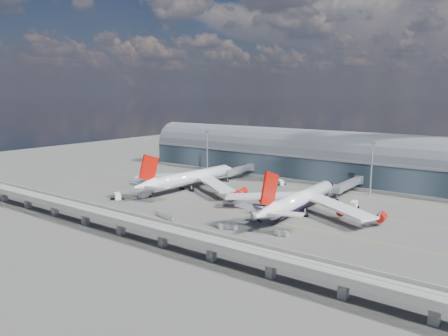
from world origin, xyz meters
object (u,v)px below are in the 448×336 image
Objects in this scene: floodlight_mast_right at (372,167)px; cargo_train_0 at (227,227)px; floodlight_mast_left at (207,151)px; service_truck_3 at (259,217)px; airliner_right at (300,200)px; service_truck_1 at (117,196)px; service_truck_4 at (354,205)px; service_truck_5 at (281,183)px; cargo_train_2 at (282,234)px; service_truck_0 at (145,195)px; airliner_left at (189,178)px; cargo_train_1 at (164,216)px; service_truck_2 at (262,211)px.

cargo_train_0 is at bearing -106.13° from floodlight_mast_right.
floodlight_mast_left reaches higher than service_truck_3.
airliner_right is 10.94× the size of service_truck_3.
service_truck_1 is 66.43m from cargo_train_0.
service_truck_4 is 1.07× the size of service_truck_5.
service_truck_4 is at bearing -73.37° from service_truck_5.
floodlight_mast_left is 4.37× the size of service_truck_1.
cargo_train_2 is at bearing -58.11° from service_truck_1.
service_truck_5 is at bearing -5.20° from floodlight_mast_left.
floodlight_mast_left is 70.55m from service_truck_0.
service_truck_4 reaches higher than cargo_train_2.
floodlight_mast_right reaches higher than service_truck_1.
floodlight_mast_right is at bearing -41.29° from service_truck_5.
airliner_left reaches higher than service_truck_5.
airliner_right is 30.29m from cargo_train_2.
airliner_left reaches higher than cargo_train_2.
airliner_right is 19.81m from service_truck_3.
cargo_train_1 is at bearing -145.10° from service_truck_4.
service_truck_0 is 0.87× the size of cargo_train_0.
floodlight_mast_left reaches higher than cargo_train_1.
service_truck_5 is at bearing -173.89° from floodlight_mast_right.
cargo_train_0 is at bearing -19.39° from service_truck_0.
service_truck_2 is at bearing -143.10° from airliner_right.
floodlight_mast_right is 3.25× the size of cargo_train_0.
service_truck_3 is 0.51× the size of cargo_train_1.
service_truck_5 is (-45.93, -4.92, -12.27)m from floodlight_mast_right.
service_truck_3 reaches higher than service_truck_5.
service_truck_0 is at bearing -76.02° from floodlight_mast_left.
service_truck_0 reaches higher than cargo_train_2.
service_truck_2 is (76.04, -59.03, -12.12)m from floodlight_mast_left.
service_truck_2 reaches higher than cargo_train_2.
cargo_train_1 is at bearing -57.60° from airliner_left.
airliner_left is 37.61m from service_truck_1.
service_truck_2 is 1.60× the size of cargo_train_2.
service_truck_0 is 1.17× the size of service_truck_4.
service_truck_3 is at bearing 68.24° from cargo_train_2.
service_truck_0 is 59.84m from service_truck_2.
floodlight_mast_right reaches higher than cargo_train_2.
airliner_left reaches higher than service_truck_0.
cargo_train_2 is (95.64, -78.38, -12.76)m from floodlight_mast_left.
service_truck_0 is at bearing 95.48° from cargo_train_2.
floodlight_mast_right is at bearing 0.00° from floodlight_mast_left.
service_truck_5 is at bearing 125.04° from airliner_right.
service_truck_4 is (85.80, 38.88, 0.16)m from service_truck_0.
floodlight_mast_right is 2.04× the size of cargo_train_1.
airliner_left is 11.07× the size of service_truck_3.
airliner_right is at bearing -37.82° from service_truck_1.
floodlight_mast_right is at bearing 10.20° from cargo_train_2.
cargo_train_0 is at bearing -72.50° from service_truck_3.
floodlight_mast_right is 88.77m from airliner_left.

